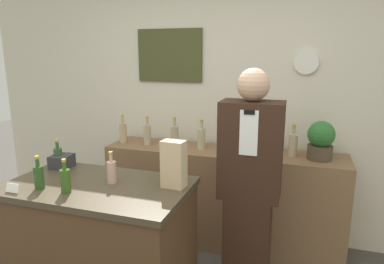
# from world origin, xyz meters

# --- Properties ---
(back_wall) EXTENTS (5.20, 0.09, 2.70)m
(back_wall) POSITION_xyz_m (-0.00, 2.00, 1.35)
(back_wall) COLOR beige
(back_wall) RESTS_ON ground_plane
(back_shelf) EXTENTS (2.21, 0.46, 0.93)m
(back_shelf) POSITION_xyz_m (0.12, 1.71, 0.46)
(back_shelf) COLOR brown
(back_shelf) RESTS_ON ground_plane
(display_counter) EXTENTS (1.19, 0.69, 0.97)m
(display_counter) POSITION_xyz_m (-0.43, 0.52, 0.49)
(display_counter) COLOR #4C331E
(display_counter) RESTS_ON ground_plane
(shopkeeper) EXTENTS (0.43, 0.27, 1.71)m
(shopkeeper) POSITION_xyz_m (0.47, 1.06, 0.85)
(shopkeeper) COLOR #331E14
(shopkeeper) RESTS_ON ground_plane
(potted_plant) EXTENTS (0.22, 0.22, 0.33)m
(potted_plant) POSITION_xyz_m (0.96, 1.70, 1.09)
(potted_plant) COLOR #4C3D2D
(potted_plant) RESTS_ON back_shelf
(paper_bag) EXTENTS (0.15, 0.11, 0.30)m
(paper_bag) POSITION_xyz_m (0.05, 0.64, 1.12)
(paper_bag) COLOR tan
(paper_bag) RESTS_ON display_counter
(price_card_left) EXTENTS (0.09, 0.02, 0.06)m
(price_card_left) POSITION_xyz_m (-0.84, 0.25, 1.00)
(price_card_left) COLOR white
(price_card_left) RESTS_ON display_counter
(gift_box) EXTENTS (0.16, 0.16, 0.09)m
(gift_box) POSITION_xyz_m (-0.87, 0.73, 1.02)
(gift_box) COLOR #2D2D33
(gift_box) RESTS_ON display_counter
(counter_bottle_0) EXTENTS (0.06, 0.06, 0.21)m
(counter_bottle_0) POSITION_xyz_m (-0.90, 0.73, 1.05)
(counter_bottle_0) COLOR #2F4C2A
(counter_bottle_0) RESTS_ON display_counter
(counter_bottle_1) EXTENTS (0.06, 0.06, 0.21)m
(counter_bottle_1) POSITION_xyz_m (-0.73, 0.35, 1.05)
(counter_bottle_1) COLOR #294B1E
(counter_bottle_1) RESTS_ON display_counter
(counter_bottle_2) EXTENTS (0.06, 0.06, 0.21)m
(counter_bottle_2) POSITION_xyz_m (-0.54, 0.35, 1.05)
(counter_bottle_2) COLOR #32551B
(counter_bottle_2) RESTS_ON display_counter
(counter_bottle_3) EXTENTS (0.06, 0.06, 0.21)m
(counter_bottle_3) POSITION_xyz_m (-0.35, 0.57, 1.05)
(counter_bottle_3) COLOR tan
(counter_bottle_3) RESTS_ON display_counter
(shelf_bottle_0) EXTENTS (0.07, 0.07, 0.28)m
(shelf_bottle_0) POSITION_xyz_m (-0.90, 1.70, 1.03)
(shelf_bottle_0) COLOR tan
(shelf_bottle_0) RESTS_ON back_shelf
(shelf_bottle_1) EXTENTS (0.07, 0.07, 0.28)m
(shelf_bottle_1) POSITION_xyz_m (-0.63, 1.69, 1.03)
(shelf_bottle_1) COLOR tan
(shelf_bottle_1) RESTS_ON back_shelf
(shelf_bottle_2) EXTENTS (0.07, 0.07, 0.28)m
(shelf_bottle_2) POSITION_xyz_m (-0.36, 1.72, 1.03)
(shelf_bottle_2) COLOR tan
(shelf_bottle_2) RESTS_ON back_shelf
(shelf_bottle_3) EXTENTS (0.07, 0.07, 0.28)m
(shelf_bottle_3) POSITION_xyz_m (-0.08, 1.70, 1.03)
(shelf_bottle_3) COLOR #B3AF85
(shelf_bottle_3) RESTS_ON back_shelf
(shelf_bottle_4) EXTENTS (0.07, 0.07, 0.28)m
(shelf_bottle_4) POSITION_xyz_m (0.19, 1.72, 1.03)
(shelf_bottle_4) COLOR tan
(shelf_bottle_4) RESTS_ON back_shelf
(shelf_bottle_5) EXTENTS (0.07, 0.07, 0.28)m
(shelf_bottle_5) POSITION_xyz_m (0.47, 1.71, 1.03)
(shelf_bottle_5) COLOR tan
(shelf_bottle_5) RESTS_ON back_shelf
(shelf_bottle_6) EXTENTS (0.07, 0.07, 0.28)m
(shelf_bottle_6) POSITION_xyz_m (0.74, 1.73, 1.03)
(shelf_bottle_6) COLOR tan
(shelf_bottle_6) RESTS_ON back_shelf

